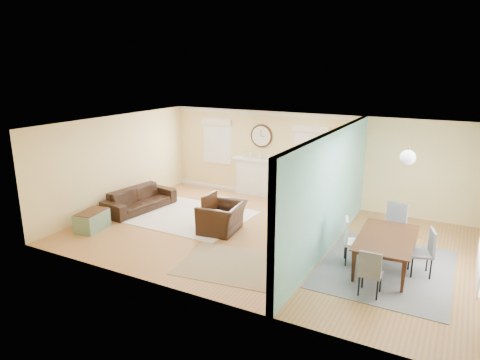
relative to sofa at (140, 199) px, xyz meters
The scene contains 27 objects.
floor 3.87m from the sofa, ahead, with size 9.00×9.00×0.00m, color #A5662E.
wall_back 4.92m from the sofa, 36.96° to the left, with size 9.00×0.02×2.60m, color #E2BF7C.
wall_front 5.04m from the sofa, 38.81° to the right, with size 9.00×0.02×2.60m, color #E2BF7C.
wall_left 1.19m from the sofa, behind, with size 0.02×6.00×2.60m, color #E2BF7C.
ceiling 4.49m from the sofa, ahead, with size 9.00×6.00×0.02m, color white.
partition 5.47m from the sofa, ahead, with size 0.17×6.00×2.60m.
fireplace 3.65m from the sofa, 49.74° to the left, with size 1.70×0.30×1.17m.
wall_clock 4.02m from the sofa, 50.60° to the left, with size 0.70×0.07×0.70m.
window_left 3.26m from the sofa, 74.25° to the left, with size 1.05×0.13×1.42m.
window_right 5.02m from the sofa, 36.15° to the left, with size 1.05×0.13×1.42m.
pendant 7.11m from the sofa, ahead, with size 0.30×0.30×0.55m.
rug_cream 1.65m from the sofa, ahead, with size 2.86×2.48×0.02m, color beige.
rug_jute 4.30m from the sofa, 24.50° to the right, with size 1.99×1.63×0.01m, color tan.
rug_grey 6.72m from the sofa, ahead, with size 2.45×3.06×0.01m, color slate.
sofa is the anchor object (origin of this frame).
eames_chair 2.85m from the sofa, ahead, with size 1.09×0.95×0.71m, color black.
green_chair 4.81m from the sofa, 23.24° to the left, with size 0.65×0.67×0.61m, color #157150.
trunk 1.72m from the sofa, 90.63° to the right, with size 0.64×0.89×0.47m.
credenza 5.09m from the sofa, 10.53° to the left, with size 0.46×1.36×0.80m.
tv 5.14m from the sofa, 10.56° to the left, with size 1.16×0.15×0.67m, color black.
garden_stool 4.98m from the sofa, ahead, with size 0.33×0.33×0.49m, color white.
potted_plant 5.00m from the sofa, ahead, with size 0.41×0.36×0.46m, color #337F33.
dining_table 6.71m from the sofa, ahead, with size 1.89×1.06×0.67m, color #401E10.
dining_chair_n 6.63m from the sofa, ahead, with size 0.56×0.56×1.03m.
dining_chair_s 6.82m from the sofa, 13.84° to the right, with size 0.39×0.39×0.87m.
dining_chair_w 6.10m from the sofa, ahead, with size 0.53×0.53×0.95m.
dining_chair_e 7.32m from the sofa, ahead, with size 0.51×0.51×0.93m.
Camera 1 is at (3.96, -8.54, 3.91)m, focal length 32.00 mm.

